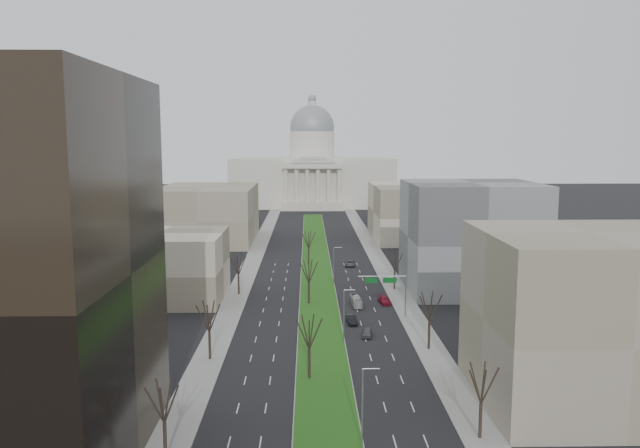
{
  "coord_description": "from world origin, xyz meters",
  "views": [
    {
      "loc": [
        -2.11,
        -43.97,
        33.59
      ],
      "look_at": [
        0.9,
        112.65,
        12.04
      ],
      "focal_mm": 35.0,
      "sensor_mm": 36.0,
      "label": 1
    }
  ],
  "objects": [
    {
      "name": "building_beige_left",
      "position": [
        -33.0,
        85.0,
        7.0
      ],
      "size": [
        26.0,
        22.0,
        14.0
      ],
      "primitive_type": "cube",
      "color": "gray",
      "rests_on": "ground"
    },
    {
      "name": "tree_median_a",
      "position": [
        -2.0,
        40.0,
        7.0
      ],
      "size": [
        5.4,
        5.4,
        9.72
      ],
      "color": "black",
      "rests_on": "ground"
    },
    {
      "name": "streetlamp_median_b",
      "position": [
        3.76,
        55.0,
        4.81
      ],
      "size": [
        1.9,
        0.2,
        9.16
      ],
      "color": "gray",
      "rests_on": "ground"
    },
    {
      "name": "building_far_right",
      "position": [
        35.0,
        165.0,
        9.0
      ],
      "size": [
        30.0,
        40.0,
        18.0
      ],
      "primitive_type": "cube",
      "color": "gray",
      "rests_on": "ground"
    },
    {
      "name": "box_van",
      "position": [
        7.54,
        78.67,
        0.99
      ],
      "size": [
        2.09,
        7.2,
        1.98
      ],
      "primitive_type": "imported",
      "rotation": [
        0.0,
        0.0,
        0.06
      ],
      "color": "#BDBDBD",
      "rests_on": "ground"
    },
    {
      "name": "tree_median_c",
      "position": [
        -2.0,
        120.0,
        7.0
      ],
      "size": [
        5.4,
        5.4,
        9.72
      ],
      "color": "black",
      "rests_on": "ground"
    },
    {
      "name": "building_tan_right",
      "position": [
        33.0,
        32.0,
        11.0
      ],
      "size": [
        26.0,
        24.0,
        22.0
      ],
      "primitive_type": "cube",
      "color": "gray",
      "rests_on": "ground"
    },
    {
      "name": "ground",
      "position": [
        0.0,
        120.0,
        0.0
      ],
      "size": [
        600.0,
        600.0,
        0.0
      ],
      "primitive_type": "plane",
      "color": "black",
      "rests_on": "ground"
    },
    {
      "name": "car_black",
      "position": [
        5.79,
        66.32,
        0.75
      ],
      "size": [
        2.03,
        4.71,
        1.51
      ],
      "primitive_type": "imported",
      "rotation": [
        0.0,
        0.0,
        0.1
      ],
      "color": "black",
      "rests_on": "ground"
    },
    {
      "name": "tree_right_mid",
      "position": [
        17.2,
        52.0,
        7.16
      ],
      "size": [
        5.52,
        5.52,
        9.94
      ],
      "color": "black",
      "rests_on": "ground"
    },
    {
      "name": "streetlamp_median_a",
      "position": [
        3.76,
        20.0,
        4.81
      ],
      "size": [
        1.9,
        0.2,
        9.16
      ],
      "color": "gray",
      "rests_on": "ground"
    },
    {
      "name": "mast_arm_signs",
      "position": [
        13.49,
        70.03,
        6.11
      ],
      "size": [
        9.12,
        0.24,
        8.09
      ],
      "color": "gray",
      "rests_on": "ground"
    },
    {
      "name": "building_grey_right",
      "position": [
        34.0,
        92.0,
        12.0
      ],
      "size": [
        28.0,
        26.0,
        24.0
      ],
      "primitive_type": "cube",
      "color": "#5C5E61",
      "rests_on": "ground"
    },
    {
      "name": "sidewalk_left",
      "position": [
        -17.5,
        95.0,
        0.07
      ],
      "size": [
        5.0,
        330.0,
        0.15
      ],
      "primitive_type": "cube",
      "color": "gray",
      "rests_on": "ground"
    },
    {
      "name": "car_grey_far",
      "position": [
        9.01,
        118.14,
        0.73
      ],
      "size": [
        2.78,
        5.41,
        1.46
      ],
      "primitive_type": "imported",
      "rotation": [
        0.0,
        0.0,
        -0.07
      ],
      "color": "#4E5056",
      "rests_on": "ground"
    },
    {
      "name": "tree_left_mid",
      "position": [
        -17.2,
        48.0,
        7.0
      ],
      "size": [
        5.4,
        5.4,
        9.72
      ],
      "color": "black",
      "rests_on": "ground"
    },
    {
      "name": "tree_right_near",
      "position": [
        17.2,
        22.0,
        6.69
      ],
      "size": [
        5.16,
        5.16,
        9.29
      ],
      "color": "black",
      "rests_on": "ground"
    },
    {
      "name": "streetlamp_median_c",
      "position": [
        3.76,
        95.0,
        4.81
      ],
      "size": [
        1.9,
        0.2,
        9.16
      ],
      "color": "gray",
      "rests_on": "ground"
    },
    {
      "name": "car_red",
      "position": [
        13.5,
        80.13,
        0.7
      ],
      "size": [
        2.56,
        5.04,
        1.4
      ],
      "primitive_type": "imported",
      "rotation": [
        0.0,
        0.0,
        0.13
      ],
      "color": "maroon",
      "rests_on": "ground"
    },
    {
      "name": "capitol",
      "position": [
        0.0,
        269.59,
        16.31
      ],
      "size": [
        80.0,
        46.0,
        55.0
      ],
      "color": "beige",
      "rests_on": "ground"
    },
    {
      "name": "building_far_left",
      "position": [
        -35.0,
        160.0,
        9.0
      ],
      "size": [
        30.0,
        40.0,
        18.0
      ],
      "primitive_type": "cube",
      "color": "gray",
      "rests_on": "ground"
    },
    {
      "name": "median",
      "position": [
        0.0,
        118.99,
        0.1
      ],
      "size": [
        8.0,
        222.03,
        0.2
      ],
      "color": "#999993",
      "rests_on": "ground"
    },
    {
      "name": "sidewalk_right",
      "position": [
        17.5,
        95.0,
        0.07
      ],
      "size": [
        5.0,
        330.0,
        0.15
      ],
      "primitive_type": "cube",
      "color": "gray",
      "rests_on": "ground"
    },
    {
      "name": "tree_left_far",
      "position": [
        -17.2,
        88.0,
        6.84
      ],
      "size": [
        5.28,
        5.28,
        9.5
      ],
      "color": "black",
      "rests_on": "ground"
    },
    {
      "name": "car_grey_near",
      "position": [
        7.93,
        58.74,
        0.69
      ],
      "size": [
        2.22,
        4.23,
        1.37
      ],
      "primitive_type": "imported",
      "rotation": [
        0.0,
        0.0,
        -0.15
      ],
      "color": "#4C4D53",
      "rests_on": "ground"
    },
    {
      "name": "tree_median_b",
      "position": [
        -2.0,
        80.0,
        7.0
      ],
      "size": [
        5.4,
        5.4,
        9.72
      ],
      "color": "black",
      "rests_on": "ground"
    },
    {
      "name": "tree_right_far",
      "position": [
        17.2,
        92.0,
        6.53
      ],
      "size": [
        5.04,
        5.04,
        9.07
      ],
      "color": "black",
      "rests_on": "ground"
    },
    {
      "name": "tree_left_near",
      "position": [
        -17.2,
        18.0,
        6.61
      ],
      "size": [
        5.1,
        5.1,
        9.18
      ],
      "color": "black",
      "rests_on": "ground"
    }
  ]
}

